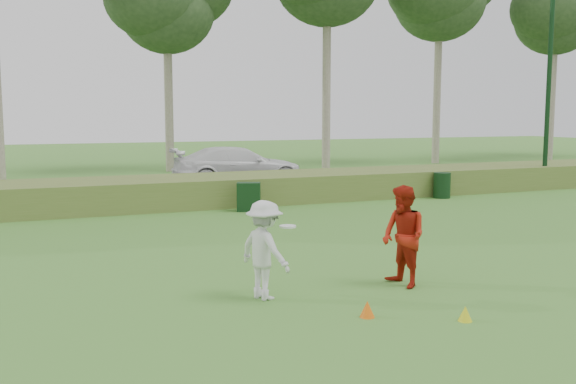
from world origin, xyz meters
name	(u,v)px	position (x,y,z in m)	size (l,w,h in m)	color
ground	(387,302)	(0.00, 0.00, 0.00)	(120.00, 120.00, 0.00)	#387727
reed_strip	(193,191)	(0.00, 12.00, 0.45)	(80.00, 3.00, 0.90)	#526A2A
park_road	(162,187)	(0.00, 17.00, 0.03)	(80.00, 6.00, 0.06)	#2D2D2D
lamp_post	(551,45)	(14.00, 11.00, 5.59)	(0.70, 0.70, 8.18)	black
tree_4	(167,1)	(2.00, 24.50, 8.59)	(6.24, 6.24, 11.50)	gray
tree_7	(556,11)	(26.00, 22.80, 9.34)	(6.50, 6.50, 12.50)	gray
player_white	(265,250)	(-1.69, 0.95, 0.79)	(1.00, 1.17, 1.58)	silver
player_red	(404,236)	(0.76, 0.73, 0.87)	(0.84, 0.66, 1.74)	#A81C0E
cone_orange	(367,309)	(-0.65, -0.52, 0.12)	(0.22, 0.22, 0.24)	orange
cone_yellow	(465,314)	(0.54, -1.22, 0.11)	(0.20, 0.20, 0.22)	yellow
utility_cabinet	(249,197)	(1.18, 9.88, 0.44)	(0.70, 0.44, 0.88)	black
trash_bin	(442,185)	(8.50, 10.19, 0.45)	(0.60, 0.60, 0.90)	black
car_right	(238,166)	(3.04, 16.45, 0.84)	(2.19, 5.39, 1.56)	white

